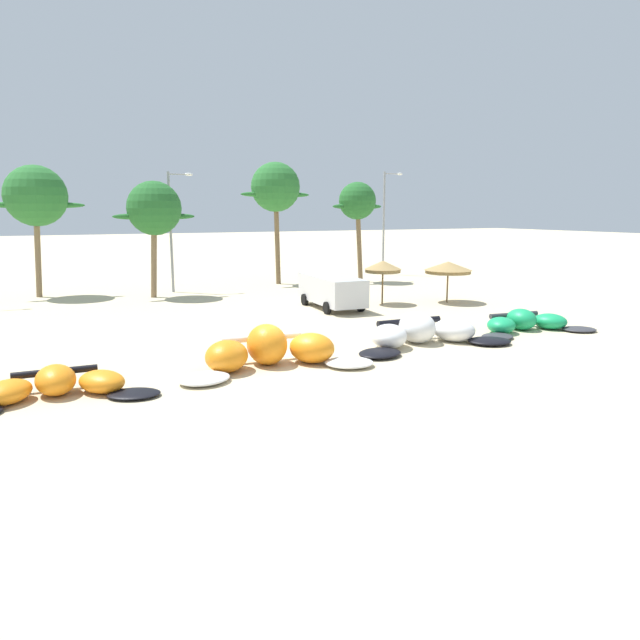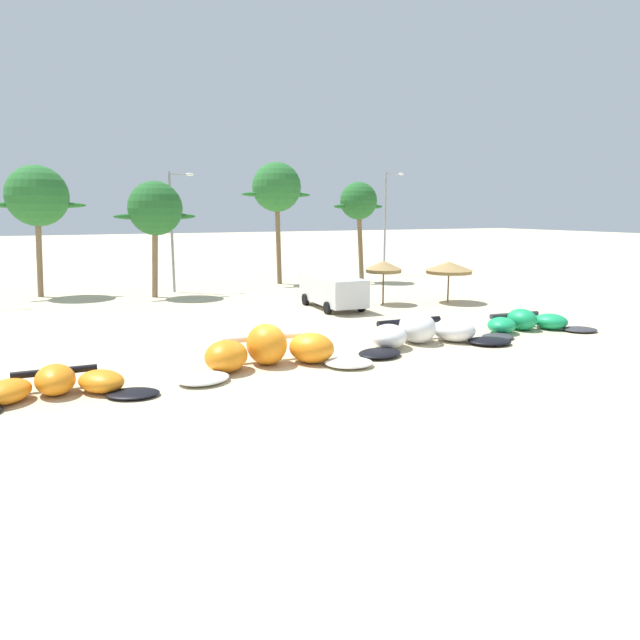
# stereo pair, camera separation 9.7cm
# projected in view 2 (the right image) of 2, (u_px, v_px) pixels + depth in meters

# --- Properties ---
(ground_plane) EXTENTS (260.00, 260.00, 0.00)m
(ground_plane) POSITION_uv_depth(u_px,v_px,m) (288.00, 360.00, 21.91)
(ground_plane) COLOR beige
(kite_far_left) EXTENTS (6.11, 2.90, 0.91)m
(kite_far_left) POSITION_uv_depth(u_px,v_px,m) (55.00, 386.00, 17.48)
(kite_far_left) COLOR black
(kite_far_left) RESTS_ON ground
(kite_left) EXTENTS (7.33, 3.52, 1.48)m
(kite_left) POSITION_uv_depth(u_px,v_px,m) (270.00, 351.00, 20.86)
(kite_left) COLOR white
(kite_left) RESTS_ON ground
(kite_left_of_center) EXTENTS (7.43, 3.52, 1.32)m
(kite_left_of_center) POSITION_uv_depth(u_px,v_px,m) (422.00, 333.00, 24.35)
(kite_left_of_center) COLOR black
(kite_left_of_center) RESTS_ON ground
(kite_center) EXTENTS (6.40, 3.22, 0.99)m
(kite_center) POSITION_uv_depth(u_px,v_px,m) (526.00, 323.00, 27.12)
(kite_center) COLOR #333338
(kite_center) RESTS_ON ground
(beach_umbrella_near_van) EXTENTS (2.21, 2.21, 2.60)m
(beach_umbrella_near_van) POSITION_uv_depth(u_px,v_px,m) (384.00, 267.00, 34.63)
(beach_umbrella_near_van) COLOR brown
(beach_umbrella_near_van) RESTS_ON ground
(beach_umbrella_middle) EXTENTS (2.87, 2.87, 2.49)m
(beach_umbrella_middle) POSITION_uv_depth(u_px,v_px,m) (449.00, 267.00, 35.33)
(beach_umbrella_middle) COLOR brown
(beach_umbrella_middle) RESTS_ON ground
(parked_van) EXTENTS (2.49, 5.48, 1.84)m
(parked_van) POSITION_uv_depth(u_px,v_px,m) (332.00, 289.00, 33.48)
(parked_van) COLOR silver
(parked_van) RESTS_ON ground
(palm_left) EXTENTS (5.76, 3.84, 8.36)m
(palm_left) POSITION_uv_depth(u_px,v_px,m) (37.00, 197.00, 37.05)
(palm_left) COLOR #7F6647
(palm_left) RESTS_ON ground
(palm_left_of_gap) EXTENTS (5.12, 3.41, 7.38)m
(palm_left_of_gap) POSITION_uv_depth(u_px,v_px,m) (155.00, 209.00, 37.03)
(palm_left_of_gap) COLOR #7F6647
(palm_left_of_gap) RESTS_ON ground
(palm_center_left) EXTENTS (5.48, 3.65, 9.08)m
(palm_center_left) POSITION_uv_depth(u_px,v_px,m) (277.00, 188.00, 43.55)
(palm_center_left) COLOR brown
(palm_center_left) RESTS_ON ground
(palm_center_right) EXTENTS (4.29, 2.86, 7.70)m
(palm_center_right) POSITION_uv_depth(u_px,v_px,m) (359.00, 202.00, 45.08)
(palm_center_right) COLOR brown
(palm_center_right) RESTS_ON ground
(lamppost_west_center) EXTENTS (1.75, 0.24, 8.08)m
(lamppost_west_center) POSITION_uv_depth(u_px,v_px,m) (174.00, 225.00, 39.61)
(lamppost_west_center) COLOR gray
(lamppost_west_center) RESTS_ON ground
(lamppost_east_center) EXTENTS (1.90, 0.24, 8.80)m
(lamppost_east_center) POSITION_uv_depth(u_px,v_px,m) (387.00, 217.00, 50.69)
(lamppost_east_center) COLOR gray
(lamppost_east_center) RESTS_ON ground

